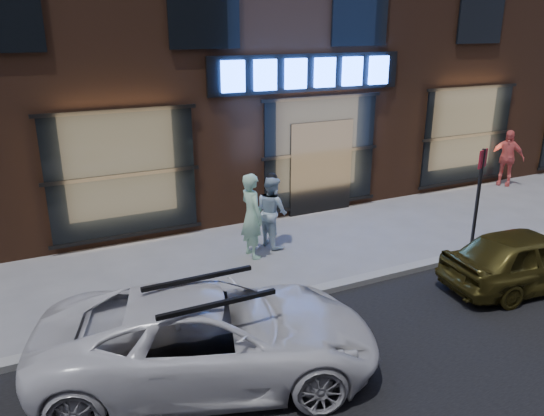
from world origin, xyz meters
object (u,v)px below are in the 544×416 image
at_px(passerby, 507,158).
at_px(man_bowtie, 252,216).
at_px(white_suv, 210,336).
at_px(sign_post, 478,192).
at_px(man_cap, 272,211).
at_px(gold_sedan, 528,258).

bearing_deg(passerby, man_bowtie, -114.09).
height_order(white_suv, sign_post, sign_post).
distance_m(man_cap, gold_sedan, 5.19).
relative_size(man_cap, gold_sedan, 0.48).
bearing_deg(gold_sedan, sign_post, -1.82).
distance_m(gold_sedan, sign_post, 1.77).
height_order(white_suv, gold_sedan, white_suv).
height_order(man_bowtie, man_cap, man_bowtie).
height_order(man_bowtie, sign_post, sign_post).
xyz_separation_m(man_cap, passerby, (8.53, 1.18, 0.05)).
height_order(man_cap, passerby, passerby).
distance_m(man_bowtie, sign_post, 4.74).
bearing_deg(man_bowtie, sign_post, -119.67).
bearing_deg(white_suv, gold_sedan, -72.71).
bearing_deg(gold_sedan, man_bowtie, 54.80).
bearing_deg(man_bowtie, passerby, -85.48).
bearing_deg(white_suv, passerby, -48.69).
distance_m(white_suv, sign_post, 6.69).
relative_size(man_bowtie, gold_sedan, 0.55).
relative_size(passerby, gold_sedan, 0.51).
relative_size(man_bowtie, man_cap, 1.14).
xyz_separation_m(passerby, white_suv, (-11.35, -5.04, -0.21)).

